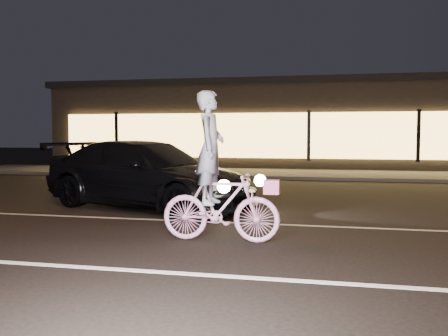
# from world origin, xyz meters

# --- Properties ---
(ground) EXTENTS (90.00, 90.00, 0.00)m
(ground) POSITION_xyz_m (0.00, 0.00, 0.00)
(ground) COLOR black
(ground) RESTS_ON ground
(lane_stripe_near) EXTENTS (60.00, 0.12, 0.01)m
(lane_stripe_near) POSITION_xyz_m (0.00, -1.50, 0.00)
(lane_stripe_near) COLOR silver
(lane_stripe_near) RESTS_ON ground
(lane_stripe_far) EXTENTS (60.00, 0.10, 0.01)m
(lane_stripe_far) POSITION_xyz_m (0.00, 2.00, 0.00)
(lane_stripe_far) COLOR gray
(lane_stripe_far) RESTS_ON ground
(sidewalk) EXTENTS (30.00, 4.00, 0.12)m
(sidewalk) POSITION_xyz_m (0.00, 13.00, 0.06)
(sidewalk) COLOR #383533
(sidewalk) RESTS_ON ground
(storefront) EXTENTS (25.40, 8.42, 4.20)m
(storefront) POSITION_xyz_m (0.00, 18.97, 2.15)
(storefront) COLOR black
(storefront) RESTS_ON ground
(cyclist) EXTENTS (1.88, 0.65, 2.36)m
(cyclist) POSITION_xyz_m (-0.67, 0.36, 0.84)
(cyclist) COLOR #D5328D
(cyclist) RESTS_ON ground
(sedan) EXTENTS (5.69, 3.86, 1.53)m
(sedan) POSITION_xyz_m (-3.04, 3.47, 0.77)
(sedan) COLOR black
(sedan) RESTS_ON ground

